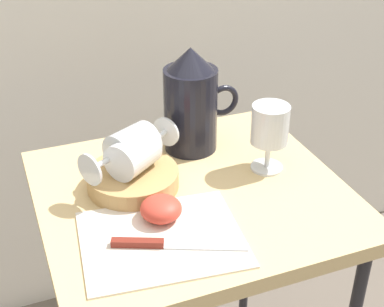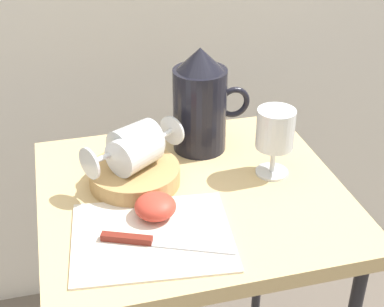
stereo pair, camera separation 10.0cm
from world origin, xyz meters
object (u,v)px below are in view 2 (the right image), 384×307
(pitcher, at_px, (200,109))
(apple_half_left, at_px, (155,206))
(wine_glass_tipped_near, at_px, (137,150))
(basket_tray, at_px, (135,175))
(wine_glass_upright, at_px, (275,133))
(wine_glass_tipped_far, at_px, (134,145))
(knife, at_px, (148,241))
(table, at_px, (192,220))

(pitcher, bearing_deg, apple_half_left, -122.66)
(wine_glass_tipped_near, bearing_deg, basket_tray, -167.69)
(wine_glass_tipped_near, distance_m, apple_half_left, 0.13)
(wine_glass_upright, relative_size, wine_glass_tipped_near, 0.86)
(wine_glass_tipped_far, height_order, apple_half_left, wine_glass_tipped_far)
(basket_tray, relative_size, wine_glass_upright, 1.26)
(basket_tray, height_order, wine_glass_tipped_near, wine_glass_tipped_near)
(basket_tray, relative_size, apple_half_left, 2.38)
(apple_half_left, height_order, knife, apple_half_left)
(wine_glass_upright, bearing_deg, basket_tray, 172.90)
(wine_glass_tipped_near, bearing_deg, table, -30.01)
(basket_tray, distance_m, wine_glass_tipped_far, 0.06)
(basket_tray, xyz_separation_m, wine_glass_upright, (0.27, -0.03, 0.07))
(table, distance_m, wine_glass_tipped_near, 0.18)
(table, relative_size, apple_half_left, 9.93)
(basket_tray, distance_m, apple_half_left, 0.12)
(pitcher, bearing_deg, wine_glass_tipped_far, -151.74)
(basket_tray, bearing_deg, knife, -93.28)
(pitcher, xyz_separation_m, wine_glass_upright, (0.11, -0.13, -0.00))
(apple_half_left, bearing_deg, wine_glass_tipped_far, 95.08)
(wine_glass_tipped_near, bearing_deg, pitcher, 33.62)
(basket_tray, relative_size, knife, 0.82)
(table, xyz_separation_m, basket_tray, (-0.10, 0.05, 0.09))
(table, distance_m, wine_glass_upright, 0.23)
(wine_glass_upright, bearing_deg, pitcher, 129.25)
(basket_tray, height_order, wine_glass_tipped_far, wine_glass_tipped_far)
(wine_glass_upright, height_order, apple_half_left, wine_glass_upright)
(pitcher, xyz_separation_m, wine_glass_tipped_near, (-0.15, -0.10, -0.02))
(pitcher, distance_m, apple_half_left, 0.27)
(table, relative_size, wine_glass_tipped_far, 4.42)
(knife, bearing_deg, basket_tray, 86.72)
(wine_glass_tipped_near, xyz_separation_m, knife, (-0.02, -0.19, -0.06))
(basket_tray, xyz_separation_m, wine_glass_tipped_far, (0.00, 0.02, 0.06))
(table, height_order, pitcher, pitcher)
(apple_half_left, xyz_separation_m, knife, (-0.03, -0.07, -0.02))
(wine_glass_upright, bearing_deg, wine_glass_tipped_near, 172.39)
(basket_tray, bearing_deg, pitcher, 32.85)
(wine_glass_tipped_far, bearing_deg, wine_glass_upright, -11.33)
(wine_glass_upright, xyz_separation_m, wine_glass_tipped_near, (-0.26, 0.03, -0.02))
(table, distance_m, apple_half_left, 0.14)
(apple_half_left, bearing_deg, basket_tray, 98.02)
(table, height_order, knife, knife)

